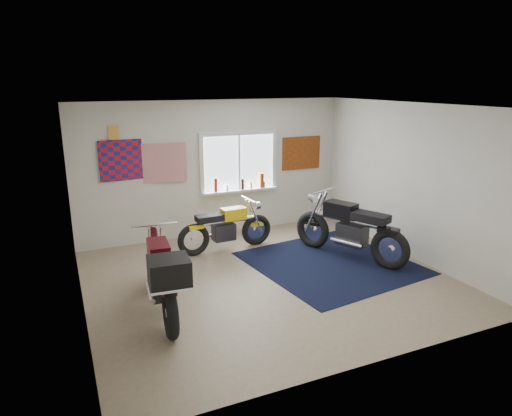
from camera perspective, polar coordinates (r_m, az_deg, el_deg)
name	(u,v)px	position (r m, az deg, el deg)	size (l,w,h in m)	color
ground	(268,279)	(7.35, 1.51, -8.87)	(5.50, 5.50, 0.00)	#9E896B
room_shell	(269,178)	(6.84, 1.61, 3.74)	(5.50, 5.50, 5.50)	white
navy_rug	(330,263)	(8.05, 9.28, -6.79)	(2.50, 2.60, 0.01)	black
window_assembly	(239,166)	(9.31, -2.15, 5.22)	(1.66, 0.17, 1.26)	white
oil_bottles	(245,183)	(9.35, -1.34, 3.13)	(1.12, 0.09, 0.30)	maroon
flag_display	(113,133)	(8.62, -17.41, 8.95)	(1.60, 0.10, 1.17)	red
triumph_poster	(301,153)	(9.91, 5.68, 6.85)	(0.90, 0.03, 0.70)	#A54C14
yellow_triumph	(225,229)	(8.44, -3.84, -2.61)	(1.87, 0.56, 0.94)	black
black_chrome_bike	(350,230)	(8.20, 11.66, -2.75)	(1.09, 2.12, 1.16)	black
maroon_tourer	(163,277)	(6.17, -11.56, -8.42)	(0.70, 2.15, 1.09)	black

